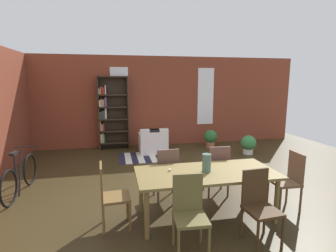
{
  "coord_description": "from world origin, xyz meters",
  "views": [
    {
      "loc": [
        -1.59,
        -4.73,
        2.08
      ],
      "look_at": [
        -0.38,
        1.1,
        1.06
      ],
      "focal_mm": 27.67,
      "sensor_mm": 36.0,
      "label": 1
    }
  ],
  "objects": [
    {
      "name": "potted_plant_corner",
      "position": [
        2.17,
        1.95,
        0.3
      ],
      "size": [
        0.44,
        0.44,
        0.55
      ],
      "color": "silver",
      "rests_on": "ground"
    },
    {
      "name": "tealight_candle_0",
      "position": [
        -0.71,
        -1.36,
        0.76
      ],
      "size": [
        0.04,
        0.04,
        0.05
      ],
      "primitive_type": "cylinder",
      "color": "silver",
      "rests_on": "dining_table"
    },
    {
      "name": "back_wall_brick",
      "position": [
        0.0,
        3.65,
        1.44
      ],
      "size": [
        9.12,
        0.12,
        2.88
      ],
      "primitive_type": "cube",
      "color": "brown",
      "rests_on": "ground"
    },
    {
      "name": "dining_table",
      "position": [
        -0.26,
        -1.19,
        0.66
      ],
      "size": [
        2.12,
        0.96,
        0.74
      ],
      "color": "brown",
      "rests_on": "ground"
    },
    {
      "name": "potted_plant_by_shelf",
      "position": [
        1.39,
        2.93,
        0.3
      ],
      "size": [
        0.42,
        0.42,
        0.56
      ],
      "color": "#9E6042",
      "rests_on": "ground"
    },
    {
      "name": "dining_chair_far_right",
      "position": [
        0.21,
        -0.48,
        0.51
      ],
      "size": [
        0.42,
        0.42,
        0.95
      ],
      "color": "brown",
      "rests_on": "ground"
    },
    {
      "name": "striped_rug",
      "position": [
        -0.76,
        2.22,
        0.0
      ],
      "size": [
        1.53,
        1.08,
        0.01
      ],
      "color": "#1E1E33",
      "rests_on": "ground"
    },
    {
      "name": "bicycle_second",
      "position": [
        -3.36,
        0.34,
        0.32
      ],
      "size": [
        0.44,
        1.61,
        0.87
      ],
      "color": "black",
      "rests_on": "ground"
    },
    {
      "name": "dining_chair_near_left",
      "position": [
        -0.73,
        -1.89,
        0.51
      ],
      "size": [
        0.42,
        0.42,
        0.95
      ],
      "color": "brown",
      "rests_on": "ground"
    },
    {
      "name": "dining_chair_head_left",
      "position": [
        -1.69,
        -1.19,
        0.51
      ],
      "size": [
        0.42,
        0.42,
        0.95
      ],
      "color": "brown",
      "rests_on": "ground"
    },
    {
      "name": "dining_chair_head_right",
      "position": [
        1.17,
        -1.19,
        0.51
      ],
      "size": [
        0.41,
        0.41,
        0.95
      ],
      "color": "brown",
      "rests_on": "ground"
    },
    {
      "name": "vase_on_table",
      "position": [
        -0.26,
        -1.19,
        0.87
      ],
      "size": [
        0.13,
        0.13,
        0.28
      ],
      "primitive_type": "cylinder",
      "color": "#4C7266",
      "rests_on": "dining_table"
    },
    {
      "name": "bookshelf_tall",
      "position": [
        -1.69,
        3.41,
        1.14
      ],
      "size": [
        0.92,
        0.29,
        2.24
      ],
      "color": "#2D2319",
      "rests_on": "ground"
    },
    {
      "name": "window_pane_0",
      "position": [
        -1.42,
        3.58,
        1.59
      ],
      "size": [
        0.55,
        0.02,
        1.87
      ],
      "primitive_type": "cube",
      "color": "white"
    },
    {
      "name": "window_pane_1",
      "position": [
        1.42,
        3.58,
        1.59
      ],
      "size": [
        0.55,
        0.02,
        1.87
      ],
      "primitive_type": "cube",
      "color": "white"
    },
    {
      "name": "dining_chair_near_right",
      "position": [
        0.21,
        -1.89,
        0.51
      ],
      "size": [
        0.43,
        0.43,
        0.95
      ],
      "color": "#3E2915",
      "rests_on": "ground"
    },
    {
      "name": "armchair_white",
      "position": [
        -0.51,
        2.69,
        0.28
      ],
      "size": [
        0.8,
        0.81,
        0.75
      ],
      "color": "white",
      "rests_on": "ground"
    },
    {
      "name": "ground_plane",
      "position": [
        0.0,
        0.0,
        0.0
      ],
      "size": [
        10.56,
        10.56,
        0.0
      ],
      "primitive_type": "plane",
      "color": "#362C16"
    },
    {
      "name": "dining_chair_far_left",
      "position": [
        -0.73,
        -0.48,
        0.51
      ],
      "size": [
        0.42,
        0.42,
        0.95
      ],
      "color": "brown",
      "rests_on": "ground"
    },
    {
      "name": "tealight_candle_1",
      "position": [
        -0.8,
        -1.05,
        0.75
      ],
      "size": [
        0.04,
        0.04,
        0.03
      ],
      "primitive_type": "cylinder",
      "color": "silver",
      "rests_on": "dining_table"
    }
  ]
}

